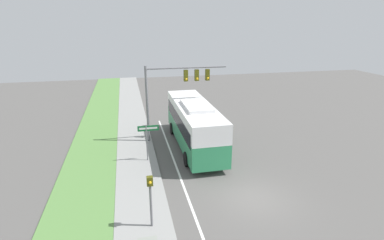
{
  "coord_description": "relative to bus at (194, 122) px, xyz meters",
  "views": [
    {
      "loc": [
        -6.55,
        -13.52,
        9.43
      ],
      "look_at": [
        -1.58,
        8.87,
        1.9
      ],
      "focal_mm": 28.0,
      "sensor_mm": 36.0,
      "label": 1
    }
  ],
  "objects": [
    {
      "name": "ground_plane",
      "position": [
        1.64,
        -7.86,
        -2.04
      ],
      "size": [
        80.0,
        80.0,
        0.0
      ],
      "primitive_type": "plane",
      "color": "#565451"
    },
    {
      "name": "sidewalk",
      "position": [
        -4.56,
        -7.86,
        -1.98
      ],
      "size": [
        2.8,
        80.0,
        0.12
      ],
      "color": "gray",
      "rests_on": "ground_plane"
    },
    {
      "name": "grass_verge",
      "position": [
        -7.76,
        -7.86,
        -1.99
      ],
      "size": [
        3.6,
        80.0,
        0.1
      ],
      "color": "#568442",
      "rests_on": "ground_plane"
    },
    {
      "name": "lane_divider_near",
      "position": [
        -1.96,
        -7.86,
        -2.04
      ],
      "size": [
        0.14,
        30.0,
        0.01
      ],
      "color": "silver",
      "rests_on": "ground_plane"
    },
    {
      "name": "bus",
      "position": [
        0.0,
        0.0,
        0.0
      ],
      "size": [
        2.75,
        10.2,
        3.7
      ],
      "color": "#2D8956",
      "rests_on": "ground_plane"
    },
    {
      "name": "signal_gantry",
      "position": [
        -1.13,
        1.77,
        2.58
      ],
      "size": [
        6.55,
        0.41,
        6.26
      ],
      "color": "slate",
      "rests_on": "ground_plane"
    },
    {
      "name": "pedestrian_signal",
      "position": [
        -4.17,
        -9.17,
        -0.14
      ],
      "size": [
        0.28,
        0.34,
        2.76
      ],
      "color": "slate",
      "rests_on": "ground_plane"
    },
    {
      "name": "street_sign",
      "position": [
        -3.73,
        -1.88,
        -0.09
      ],
      "size": [
        1.45,
        0.08,
        2.75
      ],
      "color": "slate",
      "rests_on": "ground_plane"
    }
  ]
}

